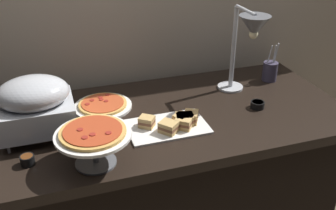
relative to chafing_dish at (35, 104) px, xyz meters
name	(u,v)px	position (x,y,z in m)	size (l,w,h in m)	color
back_wall	(129,2)	(0.54, 0.50, 0.29)	(4.40, 0.04, 2.40)	tan
buffet_table	(157,177)	(0.54, 0.00, -0.53)	(1.90, 0.84, 0.76)	black
chafing_dish	(35,104)	(0.00, 0.00, 0.00)	(0.32, 0.27, 0.28)	#B7BABF
heat_lamp	(250,34)	(1.02, 0.02, 0.20)	(0.15, 0.33, 0.47)	#B7BABF
pizza_plate_front	(103,105)	(0.31, 0.17, -0.14)	(0.29, 0.29, 0.03)	white
pizza_plate_center	(93,137)	(0.20, -0.29, -0.03)	(0.30, 0.30, 0.16)	#595B60
sandwich_platter	(174,123)	(0.59, -0.13, -0.13)	(0.37, 0.23, 0.06)	white
sauce_cup_near	(258,104)	(1.05, -0.08, -0.14)	(0.07, 0.07, 0.03)	black
sauce_cup_far	(27,160)	(-0.05, -0.21, -0.13)	(0.06, 0.06, 0.04)	black
utensil_holder	(270,71)	(1.29, 0.20, -0.10)	(0.08, 0.08, 0.22)	#383347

